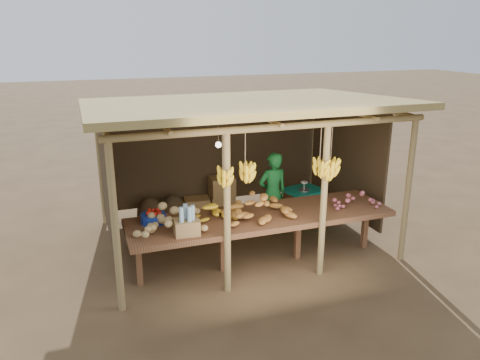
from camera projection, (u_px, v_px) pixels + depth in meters
name	position (u px, v px, depth m)	size (l,w,h in m)	color
ground	(240.00, 239.00, 7.91)	(60.00, 60.00, 0.00)	brown
stall_structure	(240.00, 128.00, 7.33)	(4.70, 3.50, 2.43)	olive
counter	(261.00, 219.00, 6.84)	(3.90, 1.05, 0.80)	brown
potato_heap	(173.00, 216.00, 6.30)	(1.04, 0.62, 0.37)	tan
sweet_potato_heap	(258.00, 204.00, 6.72)	(1.02, 0.61, 0.36)	#BA7930
onion_heap	(358.00, 197.00, 7.05)	(0.72, 0.43, 0.35)	#AE545F
banana_pile	(217.00, 206.00, 6.67)	(0.60, 0.36, 0.35)	gold
tomato_basin	(153.00, 217.00, 6.52)	(0.36, 0.36, 0.19)	navy
bottle_box	(187.00, 223.00, 6.11)	(0.34, 0.28, 0.41)	#9F7947
vendor	(273.00, 194.00, 7.94)	(0.53, 0.35, 1.45)	#186F2C
tarp_crate	(303.00, 203.00, 8.65)	(0.77, 0.71, 0.78)	brown
carton_stack	(214.00, 199.00, 8.87)	(0.97, 0.39, 0.72)	#9F7947
burlap_sacks	(161.00, 210.00, 8.46)	(0.89, 0.47, 0.63)	#41311E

